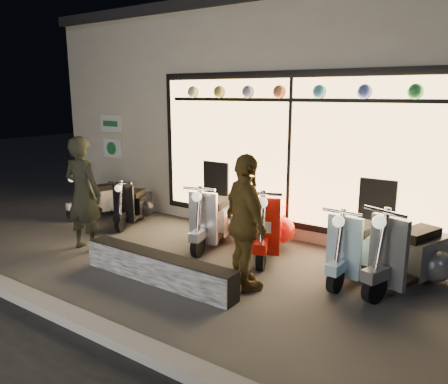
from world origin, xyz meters
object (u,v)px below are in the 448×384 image
at_px(graffiti_barrier, 158,268).
at_px(man, 83,194).
at_px(scooter_silver, 217,218).
at_px(woman, 245,223).
at_px(scooter_red, 268,225).

bearing_deg(graffiti_barrier, man, 170.69).
height_order(scooter_silver, woman, woman).
xyz_separation_m(graffiti_barrier, scooter_silver, (-0.29, 1.79, 0.22)).
relative_size(scooter_silver, woman, 0.83).
xyz_separation_m(graffiti_barrier, scooter_red, (0.65, 1.88, 0.24)).
bearing_deg(graffiti_barrier, woman, 25.39).
relative_size(scooter_red, man, 0.81).
bearing_deg(scooter_silver, graffiti_barrier, -92.89).
relative_size(graffiti_barrier, scooter_red, 1.62).
distance_m(scooter_silver, scooter_red, 0.95).
distance_m(graffiti_barrier, scooter_red, 2.01).
distance_m(graffiti_barrier, man, 2.04).
bearing_deg(scooter_red, scooter_silver, 163.84).
bearing_deg(woman, scooter_silver, -9.32).
bearing_deg(woman, graffiti_barrier, 59.47).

